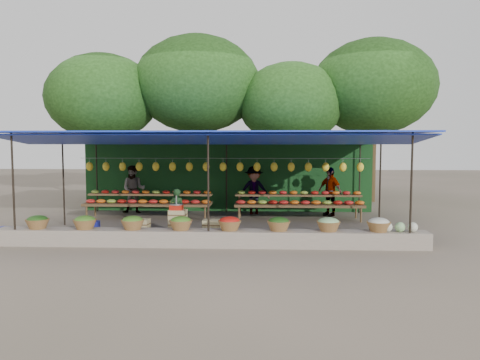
{
  "coord_description": "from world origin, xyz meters",
  "views": [
    {
      "loc": [
        1.28,
        -14.02,
        2.54
      ],
      "look_at": [
        0.62,
        0.2,
        1.4
      ],
      "focal_mm": 35.0,
      "sensor_mm": 36.0,
      "label": 1
    }
  ],
  "objects_px": {
    "crate_counter": "(177,227)",
    "vendor_seated": "(177,211)",
    "blue_crate_front": "(7,234)",
    "weighing_scale": "(176,206)",
    "blue_crate_back": "(89,227)"
  },
  "relations": [
    {
      "from": "weighing_scale",
      "to": "vendor_seated",
      "type": "bearing_deg",
      "value": 98.94
    },
    {
      "from": "blue_crate_front",
      "to": "crate_counter",
      "type": "bearing_deg",
      "value": 15.52
    },
    {
      "from": "blue_crate_back",
      "to": "blue_crate_front",
      "type": "bearing_deg",
      "value": -158.03
    },
    {
      "from": "crate_counter",
      "to": "weighing_scale",
      "type": "height_order",
      "value": "weighing_scale"
    },
    {
      "from": "weighing_scale",
      "to": "blue_crate_back",
      "type": "relative_size",
      "value": 0.7
    },
    {
      "from": "blue_crate_back",
      "to": "vendor_seated",
      "type": "bearing_deg",
      "value": -6.62
    },
    {
      "from": "crate_counter",
      "to": "weighing_scale",
      "type": "distance_m",
      "value": 0.55
    },
    {
      "from": "crate_counter",
      "to": "blue_crate_back",
      "type": "height_order",
      "value": "crate_counter"
    },
    {
      "from": "blue_crate_front",
      "to": "weighing_scale",
      "type": "bearing_deg",
      "value": 15.53
    },
    {
      "from": "crate_counter",
      "to": "vendor_seated",
      "type": "height_order",
      "value": "vendor_seated"
    },
    {
      "from": "blue_crate_front",
      "to": "blue_crate_back",
      "type": "height_order",
      "value": "blue_crate_front"
    },
    {
      "from": "crate_counter",
      "to": "blue_crate_front",
      "type": "distance_m",
      "value": 4.42
    },
    {
      "from": "weighing_scale",
      "to": "blue_crate_front",
      "type": "bearing_deg",
      "value": -174.67
    },
    {
      "from": "vendor_seated",
      "to": "blue_crate_front",
      "type": "xyz_separation_m",
      "value": [
        -4.27,
        -1.17,
        -0.46
      ]
    },
    {
      "from": "crate_counter",
      "to": "blue_crate_back",
      "type": "relative_size",
      "value": 4.42
    }
  ]
}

